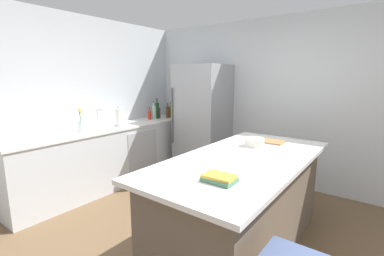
{
  "coord_description": "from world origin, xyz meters",
  "views": [
    {
      "loc": [
        1.4,
        -1.95,
        1.69
      ],
      "look_at": [
        -0.79,
        0.96,
        1.0
      ],
      "focal_mm": 25.12,
      "sensor_mm": 36.0,
      "label": 1
    }
  ],
  "objects_px": {
    "hot_sauce_bottle": "(149,115)",
    "sink_faucet": "(98,118)",
    "soda_bottle": "(172,110)",
    "wine_bottle": "(157,110)",
    "kitchen_island": "(242,202)",
    "gin_bottle": "(154,112)",
    "flower_vase": "(81,125)",
    "whiskey_bottle": "(158,112)",
    "refrigerator": "(203,121)",
    "paper_towel_roll": "(118,118)",
    "cutting_board": "(271,141)",
    "mixing_bowl": "(254,142)",
    "olive_oil_bottle": "(171,111)",
    "cookbook_stack": "(219,178)",
    "syrup_bottle": "(168,112)"
  },
  "relations": [
    {
      "from": "cutting_board",
      "to": "sink_faucet",
      "type": "bearing_deg",
      "value": -164.72
    },
    {
      "from": "soda_bottle",
      "to": "hot_sauce_bottle",
      "type": "xyz_separation_m",
      "value": [
        -0.06,
        -0.57,
        -0.05
      ]
    },
    {
      "from": "paper_towel_roll",
      "to": "gin_bottle",
      "type": "height_order",
      "value": "gin_bottle"
    },
    {
      "from": "refrigerator",
      "to": "paper_towel_roll",
      "type": "bearing_deg",
      "value": -124.92
    },
    {
      "from": "kitchen_island",
      "to": "sink_faucet",
      "type": "xyz_separation_m",
      "value": [
        -2.45,
        0.08,
        0.61
      ]
    },
    {
      "from": "hot_sauce_bottle",
      "to": "cutting_board",
      "type": "relative_size",
      "value": 0.76
    },
    {
      "from": "wine_bottle",
      "to": "kitchen_island",
      "type": "bearing_deg",
      "value": -28.5
    },
    {
      "from": "flower_vase",
      "to": "whiskey_bottle",
      "type": "relative_size",
      "value": 1.32
    },
    {
      "from": "paper_towel_roll",
      "to": "refrigerator",
      "type": "bearing_deg",
      "value": 55.08
    },
    {
      "from": "mixing_bowl",
      "to": "refrigerator",
      "type": "bearing_deg",
      "value": 143.38
    },
    {
      "from": "hot_sauce_bottle",
      "to": "mixing_bowl",
      "type": "xyz_separation_m",
      "value": [
        2.33,
        -0.67,
        -0.03
      ]
    },
    {
      "from": "soda_bottle",
      "to": "wine_bottle",
      "type": "distance_m",
      "value": 0.38
    },
    {
      "from": "refrigerator",
      "to": "sink_faucet",
      "type": "bearing_deg",
      "value": -122.19
    },
    {
      "from": "gin_bottle",
      "to": "cutting_board",
      "type": "xyz_separation_m",
      "value": [
        2.39,
        -0.47,
        -0.11
      ]
    },
    {
      "from": "soda_bottle",
      "to": "syrup_bottle",
      "type": "bearing_deg",
      "value": -73.78
    },
    {
      "from": "sink_faucet",
      "to": "cookbook_stack",
      "type": "xyz_separation_m",
      "value": [
        2.58,
        -0.74,
        -0.12
      ]
    },
    {
      "from": "flower_vase",
      "to": "whiskey_bottle",
      "type": "bearing_deg",
      "value": 92.79
    },
    {
      "from": "flower_vase",
      "to": "olive_oil_bottle",
      "type": "xyz_separation_m",
      "value": [
        0.06,
        1.83,
        0.01
      ]
    },
    {
      "from": "kitchen_island",
      "to": "whiskey_bottle",
      "type": "relative_size",
      "value": 8.81
    },
    {
      "from": "paper_towel_roll",
      "to": "mixing_bowl",
      "type": "xyz_separation_m",
      "value": [
        2.25,
        0.08,
        -0.08
      ]
    },
    {
      "from": "whiskey_bottle",
      "to": "cutting_board",
      "type": "relative_size",
      "value": 0.87
    },
    {
      "from": "sink_faucet",
      "to": "cookbook_stack",
      "type": "distance_m",
      "value": 2.69
    },
    {
      "from": "flower_vase",
      "to": "soda_bottle",
      "type": "xyz_separation_m",
      "value": [
        0.02,
        1.93,
        0.03
      ]
    },
    {
      "from": "kitchen_island",
      "to": "syrup_bottle",
      "type": "xyz_separation_m",
      "value": [
        -2.32,
        1.5,
        0.57
      ]
    },
    {
      "from": "kitchen_island",
      "to": "refrigerator",
      "type": "distance_m",
      "value": 2.22
    },
    {
      "from": "paper_towel_roll",
      "to": "syrup_bottle",
      "type": "bearing_deg",
      "value": 88.57
    },
    {
      "from": "syrup_bottle",
      "to": "cutting_board",
      "type": "bearing_deg",
      "value": -17.97
    },
    {
      "from": "hot_sauce_bottle",
      "to": "sink_faucet",
      "type": "bearing_deg",
      "value": -91.02
    },
    {
      "from": "refrigerator",
      "to": "olive_oil_bottle",
      "type": "height_order",
      "value": "refrigerator"
    },
    {
      "from": "cookbook_stack",
      "to": "mixing_bowl",
      "type": "xyz_separation_m",
      "value": [
        -0.23,
        1.12,
        0.02
      ]
    },
    {
      "from": "paper_towel_roll",
      "to": "soda_bottle",
      "type": "distance_m",
      "value": 1.32
    },
    {
      "from": "refrigerator",
      "to": "syrup_bottle",
      "type": "relative_size",
      "value": 6.84
    },
    {
      "from": "flower_vase",
      "to": "mixing_bowl",
      "type": "relative_size",
      "value": 1.52
    },
    {
      "from": "wine_bottle",
      "to": "cutting_board",
      "type": "bearing_deg",
      "value": -13.24
    },
    {
      "from": "wine_bottle",
      "to": "mixing_bowl",
      "type": "height_order",
      "value": "wine_bottle"
    },
    {
      "from": "olive_oil_bottle",
      "to": "sink_faucet",
      "type": "bearing_deg",
      "value": -94.31
    },
    {
      "from": "refrigerator",
      "to": "kitchen_island",
      "type": "bearing_deg",
      "value": -44.8
    },
    {
      "from": "kitchen_island",
      "to": "wine_bottle",
      "type": "xyz_separation_m",
      "value": [
        -2.42,
        1.31,
        0.61
      ]
    },
    {
      "from": "olive_oil_bottle",
      "to": "kitchen_island",
      "type": "bearing_deg",
      "value": -34.29
    },
    {
      "from": "paper_towel_roll",
      "to": "olive_oil_bottle",
      "type": "relative_size",
      "value": 1.11
    },
    {
      "from": "soda_bottle",
      "to": "flower_vase",
      "type": "bearing_deg",
      "value": -90.56
    },
    {
      "from": "mixing_bowl",
      "to": "kitchen_island",
      "type": "bearing_deg",
      "value": -77.86
    },
    {
      "from": "wine_bottle",
      "to": "cutting_board",
      "type": "distance_m",
      "value": 2.48
    },
    {
      "from": "syrup_bottle",
      "to": "cutting_board",
      "type": "xyz_separation_m",
      "value": [
        2.31,
        -0.75,
        -0.1
      ]
    },
    {
      "from": "kitchen_island",
      "to": "soda_bottle",
      "type": "relative_size",
      "value": 6.56
    },
    {
      "from": "gin_bottle",
      "to": "kitchen_island",
      "type": "bearing_deg",
      "value": -26.85
    },
    {
      "from": "sink_faucet",
      "to": "whiskey_bottle",
      "type": "height_order",
      "value": "sink_faucet"
    },
    {
      "from": "mixing_bowl",
      "to": "olive_oil_bottle",
      "type": "bearing_deg",
      "value": 153.1
    },
    {
      "from": "paper_towel_roll",
      "to": "whiskey_bottle",
      "type": "height_order",
      "value": "paper_towel_roll"
    },
    {
      "from": "soda_bottle",
      "to": "wine_bottle",
      "type": "bearing_deg",
      "value": -96.73
    }
  ]
}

